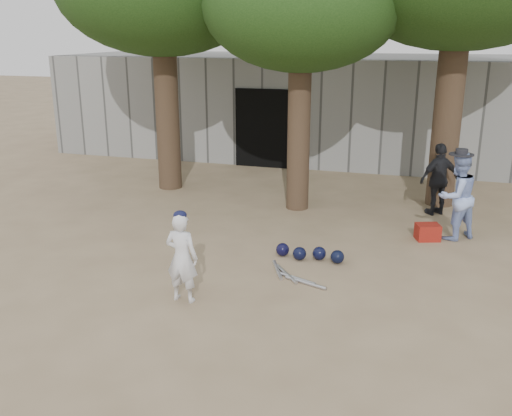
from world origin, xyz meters
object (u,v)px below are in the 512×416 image
(spectator_blue, at_px, (457,196))
(red_bag, at_px, (428,232))
(boy_player, at_px, (182,258))
(spectator_dark, at_px, (439,179))

(spectator_blue, xyz_separation_m, red_bag, (-0.46, -0.23, -0.67))
(boy_player, distance_m, spectator_blue, 5.41)
(spectator_blue, relative_size, red_bag, 3.89)
(spectator_blue, distance_m, red_bag, 0.84)
(boy_player, height_order, spectator_dark, spectator_dark)
(spectator_dark, xyz_separation_m, red_bag, (-0.16, -1.68, -0.61))
(spectator_blue, bearing_deg, red_bag, -13.30)
(red_bag, bearing_deg, boy_player, -133.09)
(spectator_dark, bearing_deg, red_bag, 48.65)
(spectator_blue, relative_size, spectator_dark, 1.07)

